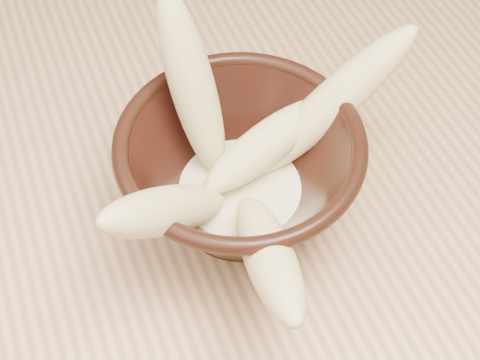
% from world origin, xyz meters
% --- Properties ---
extents(table, '(1.20, 0.80, 0.75)m').
position_xyz_m(table, '(0.00, 0.00, 0.67)').
color(table, '#DFAF7A').
rests_on(table, ground).
extents(bowl, '(0.19, 0.19, 0.11)m').
position_xyz_m(bowl, '(0.12, -0.11, 0.81)').
color(bowl, black).
rests_on(bowl, table).
extents(milk_puddle, '(0.11, 0.11, 0.02)m').
position_xyz_m(milk_puddle, '(0.12, -0.11, 0.78)').
color(milk_puddle, beige).
rests_on(milk_puddle, bowl).
extents(banana_upright, '(0.05, 0.11, 0.16)m').
position_xyz_m(banana_upright, '(0.11, -0.06, 0.86)').
color(banana_upright, '#DDCA82').
rests_on(banana_upright, bowl).
extents(banana_left, '(0.14, 0.10, 0.13)m').
position_xyz_m(banana_left, '(0.06, -0.15, 0.84)').
color(banana_left, '#DDCA82').
rests_on(banana_left, bowl).
extents(banana_right, '(0.16, 0.05, 0.13)m').
position_xyz_m(banana_right, '(0.21, -0.10, 0.84)').
color(banana_right, '#DDCA82').
rests_on(banana_right, bowl).
extents(banana_across, '(0.13, 0.07, 0.06)m').
position_xyz_m(banana_across, '(0.15, -0.10, 0.82)').
color(banana_across, '#DDCA82').
rests_on(banana_across, bowl).
extents(banana_front, '(0.07, 0.17, 0.11)m').
position_xyz_m(banana_front, '(0.11, -0.20, 0.83)').
color(banana_front, '#DDCA82').
rests_on(banana_front, bowl).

